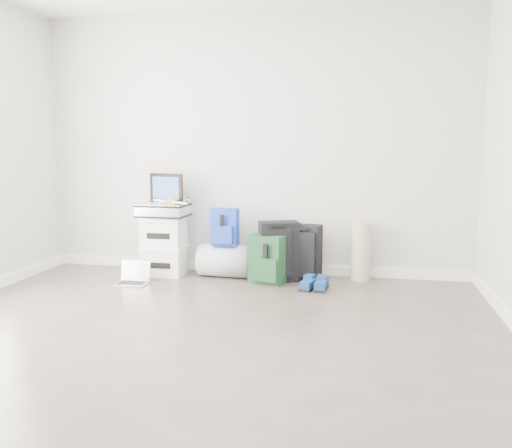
% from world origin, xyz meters
% --- Properties ---
extents(ground, '(5.00, 5.00, 0.00)m').
position_xyz_m(ground, '(0.00, 0.00, 0.00)').
color(ground, '#3E352D').
rests_on(ground, ground).
extents(room_envelope, '(4.52, 5.02, 2.71)m').
position_xyz_m(room_envelope, '(0.00, 0.02, 1.72)').
color(room_envelope, beige).
rests_on(room_envelope, ground).
extents(boxes_stack, '(0.43, 0.35, 0.61)m').
position_xyz_m(boxes_stack, '(-0.89, 2.19, 0.31)').
color(boxes_stack, white).
rests_on(boxes_stack, ground).
extents(briefcase, '(0.50, 0.38, 0.14)m').
position_xyz_m(briefcase, '(-0.89, 2.19, 0.68)').
color(briefcase, '#B2B2B7').
rests_on(briefcase, boxes_stack).
extents(painting, '(0.40, 0.14, 0.31)m').
position_xyz_m(painting, '(-0.89, 2.29, 0.90)').
color(painting, black).
rests_on(painting, briefcase).
extents(drone, '(0.46, 0.46, 0.05)m').
position_xyz_m(drone, '(-0.81, 2.17, 0.78)').
color(drone, gold).
rests_on(drone, briefcase).
extents(duffel_bag, '(0.57, 0.38, 0.33)m').
position_xyz_m(duffel_bag, '(-0.24, 2.23, 0.17)').
color(duffel_bag, '#999DA1').
rests_on(duffel_bag, ground).
extents(blue_backpack, '(0.27, 0.20, 0.38)m').
position_xyz_m(blue_backpack, '(-0.24, 2.20, 0.52)').
color(blue_backpack, '#17299B').
rests_on(blue_backpack, duffel_bag).
extents(large_suitcase, '(0.44, 0.36, 0.60)m').
position_xyz_m(large_suitcase, '(0.32, 2.17, 0.30)').
color(large_suitcase, black).
rests_on(large_suitcase, ground).
extents(green_backpack, '(0.39, 0.33, 0.48)m').
position_xyz_m(green_backpack, '(0.23, 2.06, 0.23)').
color(green_backpack, '#123419').
rests_on(green_backpack, ground).
extents(carry_on, '(0.39, 0.29, 0.56)m').
position_xyz_m(carry_on, '(0.55, 2.25, 0.28)').
color(carry_on, black).
rests_on(carry_on, ground).
extents(shoes, '(0.27, 0.29, 0.09)m').
position_xyz_m(shoes, '(0.71, 1.91, 0.04)').
color(shoes, black).
rests_on(shoes, ground).
extents(rolled_rug, '(0.19, 0.19, 0.59)m').
position_xyz_m(rolled_rug, '(1.13, 2.35, 0.30)').
color(rolled_rug, tan).
rests_on(rolled_rug, ground).
extents(laptop, '(0.30, 0.22, 0.21)m').
position_xyz_m(laptop, '(-1.07, 1.79, 0.05)').
color(laptop, silver).
rests_on(laptop, ground).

